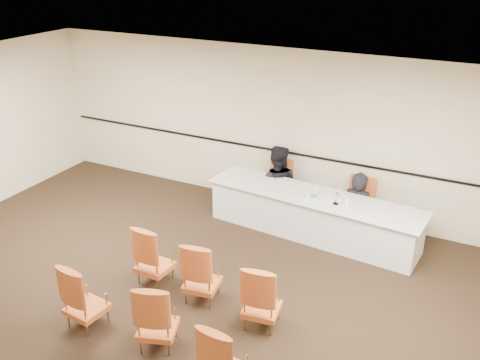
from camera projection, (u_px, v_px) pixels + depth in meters
name	position (u px, v px, depth m)	size (l,w,h in m)	color
floor	(168.00, 324.00, 7.12)	(10.00, 10.00, 0.00)	black
ceiling	(153.00, 106.00, 5.89)	(10.00, 10.00, 0.00)	white
wall_back	(286.00, 131.00, 9.76)	(10.00, 0.04, 3.00)	beige
wall_rail	(285.00, 152.00, 9.89)	(9.80, 0.04, 0.03)	black
panel_table	(313.00, 215.00, 9.15)	(3.75, 0.87, 0.75)	silver
panelist_main	(356.00, 215.00, 9.34)	(0.60, 0.39, 1.63)	black
panelist_main_chair	(357.00, 206.00, 9.26)	(0.50, 0.50, 0.95)	#A5421D
panelist_second	(276.00, 188.00, 10.04)	(0.83, 0.64, 1.70)	black
panelist_second_chair	(277.00, 186.00, 10.02)	(0.50, 0.50, 0.95)	#A5421D
papers	(332.00, 200.00, 8.85)	(0.30, 0.22, 0.00)	white
microphone	(336.00, 197.00, 8.65)	(0.09, 0.19, 0.26)	black
water_bottle	(315.00, 192.00, 8.84)	(0.07, 0.07, 0.23)	teal
drinking_glass	(308.00, 195.00, 8.90)	(0.06, 0.06, 0.10)	silver
coffee_cup	(347.00, 202.00, 8.62)	(0.08, 0.08, 0.12)	white
aud_chair_front_left	(154.00, 254.00, 7.84)	(0.50, 0.50, 0.95)	#A5421D
aud_chair_front_mid	(202.00, 270.00, 7.44)	(0.50, 0.50, 0.95)	#A5421D
aud_chair_front_right	(262.00, 295.00, 6.92)	(0.50, 0.50, 0.95)	#A5421D
aud_chair_back_left	(85.00, 294.00, 6.93)	(0.50, 0.50, 0.95)	#A5421D
aud_chair_back_mid	(157.00, 314.00, 6.57)	(0.50, 0.50, 0.95)	#A5421D
aud_chair_back_right	(224.00, 357.00, 5.89)	(0.50, 0.50, 0.95)	#A5421D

